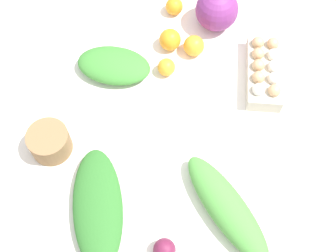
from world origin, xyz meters
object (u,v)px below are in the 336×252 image
(paper_bag, at_px, (50,142))
(greens_bunch_kale, at_px, (227,208))
(cabbage_purple, at_px, (217,10))
(orange_3, at_px, (166,67))
(egg_carton, at_px, (264,71))
(orange_2, at_px, (194,46))
(greens_bunch_beet_tops, at_px, (98,207))
(beet_root, at_px, (164,249))
(orange_0, at_px, (174,6))
(greens_bunch_dandelion, at_px, (114,65))
(orange_1, at_px, (170,40))

(paper_bag, bearing_deg, greens_bunch_kale, -90.14)
(cabbage_purple, height_order, paper_bag, cabbage_purple)
(cabbage_purple, distance_m, orange_3, 0.30)
(egg_carton, height_order, orange_2, egg_carton)
(greens_bunch_beet_tops, relative_size, beet_root, 5.78)
(orange_3, bearing_deg, egg_carton, -72.44)
(orange_2, bearing_deg, greens_bunch_kale, -150.96)
(greens_bunch_beet_tops, bearing_deg, orange_0, 4.35)
(egg_carton, relative_size, greens_bunch_dandelion, 1.18)
(greens_bunch_kale, distance_m, greens_bunch_dandelion, 0.65)
(paper_bag, xyz_separation_m, orange_1, (0.53, -0.22, -0.01))
(greens_bunch_dandelion, relative_size, beet_root, 3.93)
(cabbage_purple, height_order, egg_carton, cabbage_purple)
(orange_1, xyz_separation_m, orange_2, (0.01, -0.09, -0.00))
(greens_bunch_kale, xyz_separation_m, orange_0, (0.70, 0.44, -0.01))
(cabbage_purple, bearing_deg, orange_1, 142.82)
(orange_3, bearing_deg, orange_1, 14.53)
(beet_root, height_order, orange_0, same)
(cabbage_purple, relative_size, orange_0, 2.39)
(egg_carton, relative_size, orange_0, 4.65)
(paper_bag, height_order, orange_3, paper_bag)
(orange_1, bearing_deg, orange_3, -165.47)
(orange_0, bearing_deg, egg_carton, -112.36)
(beet_root, bearing_deg, orange_2, 12.96)
(orange_0, distance_m, orange_2, 0.20)
(paper_bag, height_order, orange_0, paper_bag)
(cabbage_purple, height_order, greens_bunch_beet_tops, cabbage_purple)
(greens_bunch_kale, height_order, orange_3, greens_bunch_kale)
(greens_bunch_dandelion, bearing_deg, greens_bunch_kale, -123.56)
(egg_carton, height_order, orange_1, egg_carton)
(paper_bag, relative_size, orange_0, 2.03)
(cabbage_purple, height_order, greens_bunch_dandelion, cabbage_purple)
(cabbage_purple, xyz_separation_m, greens_bunch_kale, (-0.70, -0.27, -0.04))
(orange_1, height_order, orange_3, orange_1)
(orange_2, bearing_deg, cabbage_purple, -11.75)
(greens_bunch_kale, relative_size, orange_2, 5.12)
(greens_bunch_kale, bearing_deg, paper_bag, 89.86)
(orange_1, relative_size, orange_2, 1.04)
(beet_root, xyz_separation_m, orange_3, (0.61, 0.23, -0.00))
(cabbage_purple, bearing_deg, orange_3, 161.13)
(greens_bunch_kale, distance_m, orange_2, 0.62)
(greens_bunch_kale, bearing_deg, egg_carton, 3.21)
(greens_bunch_dandelion, distance_m, orange_3, 0.19)
(egg_carton, distance_m, greens_bunch_kale, 0.53)
(orange_3, bearing_deg, cabbage_purple, -18.87)
(paper_bag, bearing_deg, cabbage_purple, -26.08)
(egg_carton, height_order, greens_bunch_kale, egg_carton)
(beet_root, bearing_deg, cabbage_purple, 8.69)
(orange_0, relative_size, orange_1, 0.83)
(orange_0, distance_m, orange_3, 0.28)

